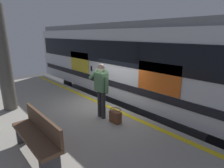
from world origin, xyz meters
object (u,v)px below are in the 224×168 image
object	(u,v)px
train_carriage	(136,59)
passenger	(101,87)
bench	(38,134)
station_column	(3,60)
handbag	(115,116)

from	to	relation	value
train_carriage	passenger	distance (m)	3.19
bench	station_column	bearing A→B (deg)	-3.66
station_column	train_carriage	bearing A→B (deg)	-106.89
handbag	station_column	size ratio (longest dim) A/B	0.12
handbag	bench	world-z (taller)	bench
train_carriage	passenger	world-z (taller)	train_carriage
station_column	bench	distance (m)	3.42
train_carriage	bench	world-z (taller)	train_carriage
passenger	handbag	distance (m)	0.99
station_column	bench	bearing A→B (deg)	176.34
train_carriage	station_column	distance (m)	5.12
train_carriage	station_column	bearing A→B (deg)	73.11
passenger	handbag	size ratio (longest dim) A/B	4.14
passenger	handbag	xyz separation A→B (m)	(-0.54, -0.08, -0.82)
passenger	bench	size ratio (longest dim) A/B	0.96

